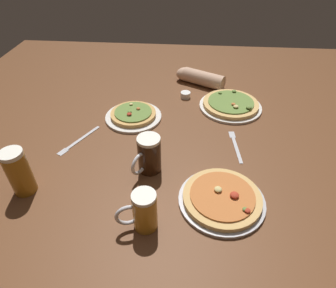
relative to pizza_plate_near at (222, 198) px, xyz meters
name	(u,v)px	position (x,y,z in m)	size (l,w,h in m)	color
ground_plane	(168,150)	(-0.20, 0.27, -0.03)	(2.40, 2.40, 0.03)	brown
pizza_plate_near	(222,198)	(0.00, 0.00, 0.00)	(0.29, 0.29, 0.05)	#B2B2B7
pizza_plate_far	(231,105)	(0.08, 0.61, 0.00)	(0.31, 0.31, 0.05)	silver
pizza_plate_side	(133,115)	(-0.38, 0.48, 0.00)	(0.26, 0.26, 0.05)	silver
beer_mug_dark	(143,211)	(-0.25, -0.11, 0.05)	(0.13, 0.07, 0.14)	#B27A23
beer_mug_amber	(149,155)	(-0.26, 0.14, 0.06)	(0.10, 0.13, 0.15)	black
beer_mug_pale	(19,171)	(-0.68, 0.00, 0.07)	(0.08, 0.14, 0.17)	#9E6619
ramekin_sauce	(186,95)	(-0.14, 0.69, 0.00)	(0.05, 0.05, 0.03)	white
fork_left	(236,145)	(0.08, 0.31, -0.01)	(0.04, 0.21, 0.01)	silver
fork_spare	(79,140)	(-0.59, 0.28, -0.01)	(0.13, 0.21, 0.01)	silver
diner_arm	(198,77)	(-0.08, 0.85, 0.02)	(0.28, 0.18, 0.08)	tan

